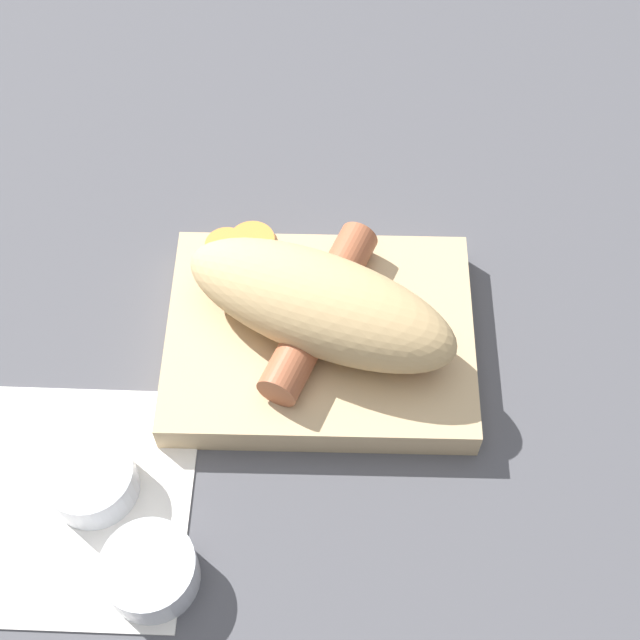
{
  "coord_description": "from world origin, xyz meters",
  "views": [
    {
      "loc": [
        -0.01,
        0.32,
        0.53
      ],
      "look_at": [
        0.0,
        0.0,
        0.03
      ],
      "focal_mm": 50.0,
      "sensor_mm": 36.0,
      "label": 1
    }
  ],
  "objects_px": {
    "food_tray": "(320,338)",
    "condiment_cup_far": "(151,572)",
    "sausage": "(320,310)",
    "condiment_cup_near": "(92,481)",
    "bread_roll": "(323,305)"
  },
  "relations": [
    {
      "from": "bread_roll",
      "to": "condiment_cup_near",
      "type": "xyz_separation_m",
      "value": [
        0.14,
        0.11,
        -0.04
      ]
    },
    {
      "from": "sausage",
      "to": "bread_roll",
      "type": "bearing_deg",
      "value": 110.56
    },
    {
      "from": "sausage",
      "to": "condiment_cup_near",
      "type": "height_order",
      "value": "sausage"
    },
    {
      "from": "bread_roll",
      "to": "condiment_cup_far",
      "type": "distance_m",
      "value": 0.19
    },
    {
      "from": "food_tray",
      "to": "condiment_cup_far",
      "type": "relative_size",
      "value": 3.7
    },
    {
      "from": "condiment_cup_near",
      "to": "condiment_cup_far",
      "type": "distance_m",
      "value": 0.07
    },
    {
      "from": "food_tray",
      "to": "condiment_cup_near",
      "type": "relative_size",
      "value": 3.7
    },
    {
      "from": "food_tray",
      "to": "sausage",
      "type": "distance_m",
      "value": 0.03
    },
    {
      "from": "bread_roll",
      "to": "sausage",
      "type": "bearing_deg",
      "value": -69.44
    },
    {
      "from": "bread_roll",
      "to": "food_tray",
      "type": "bearing_deg",
      "value": -11.97
    },
    {
      "from": "sausage",
      "to": "condiment_cup_near",
      "type": "distance_m",
      "value": 0.18
    },
    {
      "from": "condiment_cup_near",
      "to": "bread_roll",
      "type": "bearing_deg",
      "value": -142.63
    },
    {
      "from": "food_tray",
      "to": "sausage",
      "type": "bearing_deg",
      "value": -89.41
    },
    {
      "from": "sausage",
      "to": "condiment_cup_near",
      "type": "bearing_deg",
      "value": 39.29
    },
    {
      "from": "condiment_cup_far",
      "to": "bread_roll",
      "type": "bearing_deg",
      "value": -120.85
    }
  ]
}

